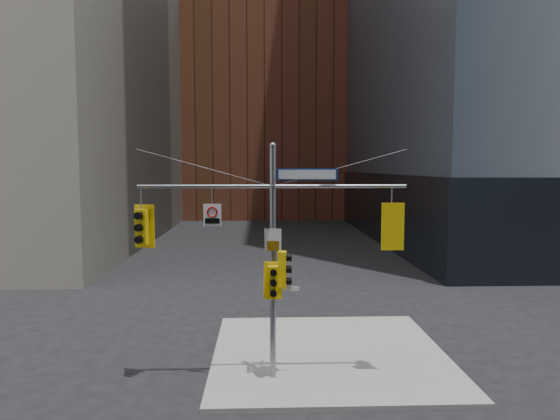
{
  "coord_description": "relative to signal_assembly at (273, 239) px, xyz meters",
  "views": [
    {
      "loc": [
        -0.32,
        -12.82,
        6.57
      ],
      "look_at": [
        0.21,
        2.0,
        5.29
      ],
      "focal_mm": 32.0,
      "sensor_mm": 36.0,
      "label": 1
    }
  ],
  "objects": [
    {
      "name": "traffic_light_west_arm",
      "position": [
        -3.89,
        0.01,
        0.38
      ],
      "size": [
        0.61,
        0.57,
        1.3
      ],
      "rotation": [
        0.0,
        0.0,
        -0.23
      ],
      "color": "yellow",
      "rests_on": "ground"
    },
    {
      "name": "brick_midrise",
      "position": [
        0.0,
        56.01,
        9.58
      ],
      "size": [
        26.0,
        20.0,
        28.0
      ],
      "primitive_type": "cube",
      "color": "brown",
      "rests_on": "ground"
    },
    {
      "name": "regulatory_sign_pole",
      "position": [
        0.0,
        -0.12,
        -0.02
      ],
      "size": [
        0.5,
        0.08,
        0.66
      ],
      "rotation": [
        0.0,
        0.0,
        -0.11
      ],
      "color": "silver",
      "rests_on": "ground"
    },
    {
      "name": "sidewalk_corner",
      "position": [
        2.0,
        2.01,
        -4.34
      ],
      "size": [
        8.0,
        8.0,
        0.15
      ],
      "primitive_type": "cube",
      "color": "gray",
      "rests_on": "ground"
    },
    {
      "name": "traffic_light_pole_front",
      "position": [
        -0.0,
        -0.27,
        -1.24
      ],
      "size": [
        0.55,
        0.44,
        1.15
      ],
      "rotation": [
        0.0,
        0.0,
        0.04
      ],
      "color": "yellow",
      "rests_on": "ground"
    },
    {
      "name": "regulatory_sign_arm",
      "position": [
        -1.8,
        -0.02,
        0.75
      ],
      "size": [
        0.53,
        0.09,
        0.66
      ],
      "rotation": [
        0.0,
        0.0,
        -0.08
      ],
      "color": "silver",
      "rests_on": "ground"
    },
    {
      "name": "street_blade_ew",
      "position": [
        0.45,
        0.01,
        -1.53
      ],
      "size": [
        0.7,
        0.11,
        0.14
      ],
      "rotation": [
        0.0,
        0.0,
        0.11
      ],
      "color": "silver",
      "rests_on": "ground"
    },
    {
      "name": "street_sign_blade",
      "position": [
        1.02,
        0.0,
        1.93
      ],
      "size": [
        1.8,
        0.24,
        0.35
      ],
      "rotation": [
        0.0,
        0.0,
        -0.11
      ],
      "color": "navy",
      "rests_on": "ground"
    },
    {
      "name": "signal_assembly",
      "position": [
        0.0,
        0.0,
        0.0
      ],
      "size": [
        8.0,
        0.8,
        7.3
      ],
      "color": "gray",
      "rests_on": "ground"
    },
    {
      "name": "street_blade_ns",
      "position": [
        0.0,
        0.46,
        -1.51
      ],
      "size": [
        0.12,
        0.8,
        0.16
      ],
      "rotation": [
        0.0,
        0.0,
        -0.11
      ],
      "color": "#145926",
      "rests_on": "ground"
    },
    {
      "name": "traffic_light_pole_side",
      "position": [
        0.33,
        0.0,
        -0.92
      ],
      "size": [
        0.44,
        0.38,
        1.09
      ],
      "rotation": [
        0.0,
        0.0,
        1.46
      ],
      "color": "yellow",
      "rests_on": "ground"
    },
    {
      "name": "ground",
      "position": [
        0.0,
        -1.99,
        -4.42
      ],
      "size": [
        160.0,
        160.0,
        0.0
      ],
      "primitive_type": "plane",
      "color": "black",
      "rests_on": "ground"
    },
    {
      "name": "traffic_light_east_arm",
      "position": [
        3.58,
        0.0,
        0.38
      ],
      "size": [
        0.68,
        0.53,
        1.42
      ],
      "rotation": [
        0.0,
        0.0,
        3.12
      ],
      "color": "yellow",
      "rests_on": "ground"
    }
  ]
}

